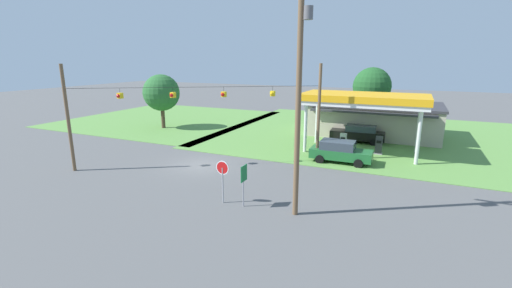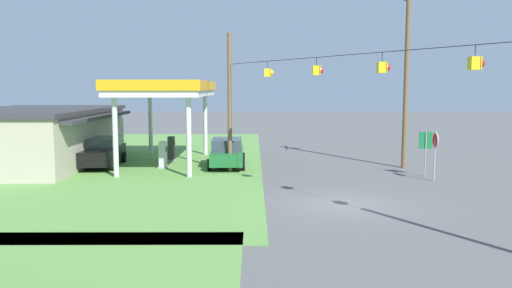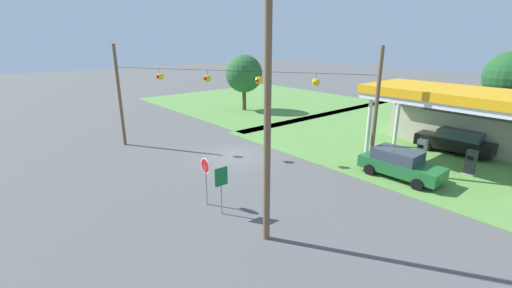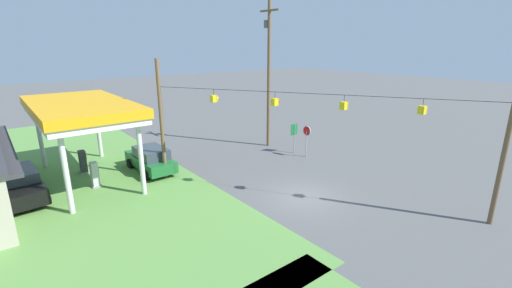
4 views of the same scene
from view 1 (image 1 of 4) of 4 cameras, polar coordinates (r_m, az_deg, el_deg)
ground_plane at (r=26.95m, az=-9.07°, el=-3.51°), size 160.00×160.00×0.00m
grass_verge_station_corner at (r=39.40m, az=21.50°, el=1.27°), size 36.00×28.00×0.04m
grass_verge_opposite_corner at (r=48.80m, az=-14.43°, el=4.09°), size 24.00×24.00×0.04m
gas_station_canopy at (r=30.74m, az=17.54°, el=7.00°), size 10.37×5.25×5.14m
gas_station_store at (r=39.19m, az=19.06°, el=3.98°), size 13.34×8.47×3.45m
fuel_pump_near at (r=31.62m, az=14.31°, el=0.26°), size 0.71×0.56×1.59m
fuel_pump_far at (r=31.25m, az=19.77°, el=-0.30°), size 0.71×0.56×1.59m
car_at_pumps_front at (r=27.92m, az=13.82°, el=-1.20°), size 4.79×2.17×1.74m
car_at_pumps_rear at (r=35.10m, az=16.66°, el=1.70°), size 5.23×2.33×1.74m
stop_sign_roadside at (r=19.36m, az=-5.60°, el=-4.76°), size 0.80×0.08×2.50m
route_sign at (r=18.82m, az=-2.06°, el=-5.60°), size 0.10×0.70×2.40m
utility_pole_main at (r=16.93m, az=7.26°, el=9.01°), size 2.20×0.44×11.87m
signal_span_gantry at (r=26.00m, az=-9.44°, el=5.41°), size 15.86×10.24×7.71m
tree_behind_station at (r=46.20m, az=18.75°, el=9.08°), size 4.73×4.73×7.05m
tree_west_verge at (r=41.81m, az=-15.49°, el=8.22°), size 4.24×4.24×6.33m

